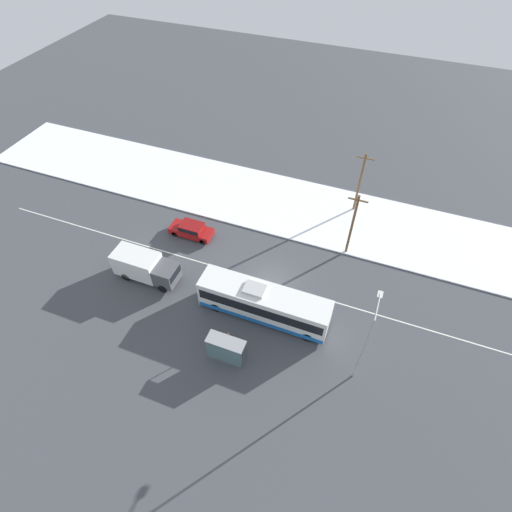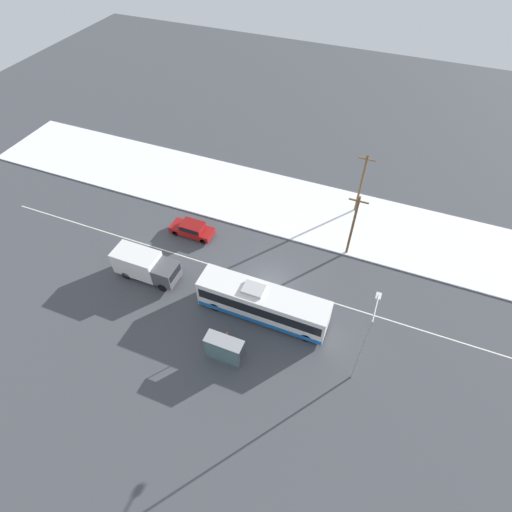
% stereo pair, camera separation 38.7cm
% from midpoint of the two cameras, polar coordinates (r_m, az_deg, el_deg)
% --- Properties ---
extents(ground_plane, '(120.00, 120.00, 0.00)m').
position_cam_midpoint_polar(ground_plane, '(37.72, 1.70, -3.85)').
color(ground_plane, '#424449').
extents(snow_lot, '(80.00, 10.11, 0.12)m').
position_cam_midpoint_polar(snow_lot, '(45.24, 6.54, 6.64)').
color(snow_lot, white).
rests_on(snow_lot, ground_plane).
extents(lane_marking_center, '(60.00, 0.12, 0.00)m').
position_cam_midpoint_polar(lane_marking_center, '(37.72, 1.70, -3.84)').
color(lane_marking_center, silver).
rests_on(lane_marking_center, ground_plane).
extents(city_bus, '(11.37, 2.57, 3.34)m').
position_cam_midpoint_polar(city_bus, '(34.28, 0.82, -6.76)').
color(city_bus, white).
rests_on(city_bus, ground_plane).
extents(box_truck, '(6.17, 2.30, 2.80)m').
position_cam_midpoint_polar(box_truck, '(38.45, -15.88, -1.40)').
color(box_truck, silver).
rests_on(box_truck, ground_plane).
extents(sedan_car, '(4.52, 1.80, 1.50)m').
position_cam_midpoint_polar(sedan_car, '(42.03, -9.47, 3.77)').
color(sedan_car, maroon).
rests_on(sedan_car, ground_plane).
extents(pedestrian_at_stop, '(0.63, 0.28, 1.76)m').
position_cam_midpoint_polar(pedestrian_at_stop, '(33.15, -4.29, -11.58)').
color(pedestrian_at_stop, '#23232D').
rests_on(pedestrian_at_stop, ground_plane).
extents(bus_shelter, '(3.07, 1.20, 2.40)m').
position_cam_midpoint_polar(bus_shelter, '(31.98, -4.85, -13.08)').
color(bus_shelter, gray).
rests_on(bus_shelter, ground_plane).
extents(streetlamp, '(0.36, 2.68, 7.89)m').
position_cam_midpoint_polar(streetlamp, '(29.56, 15.21, -11.16)').
color(streetlamp, '#9EA3A8').
rests_on(streetlamp, ground_plane).
extents(utility_pole_roadside, '(1.80, 0.24, 7.23)m').
position_cam_midpoint_polar(utility_pole_roadside, '(38.68, 13.32, 4.43)').
color(utility_pole_roadside, brown).
rests_on(utility_pole_roadside, ground_plane).
extents(utility_pole_snowlot, '(1.80, 0.24, 7.22)m').
position_cam_midpoint_polar(utility_pole_snowlot, '(43.97, 14.36, 10.21)').
color(utility_pole_snowlot, brown).
rests_on(utility_pole_snowlot, ground_plane).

